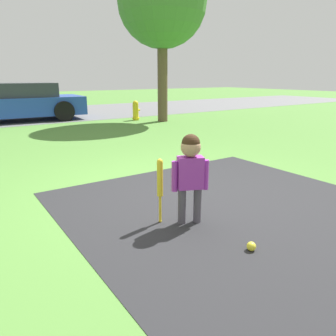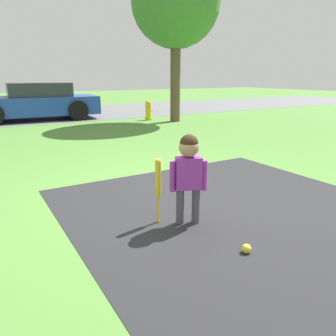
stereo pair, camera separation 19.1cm
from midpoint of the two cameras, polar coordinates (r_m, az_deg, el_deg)
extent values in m
plane|color=#518438|center=(4.27, -1.12, -4.57)|extent=(60.00, 60.00, 0.00)
cube|color=slate|center=(14.06, -25.23, 8.24)|extent=(40.00, 6.00, 0.01)
cylinder|color=#4C4751|center=(3.39, 0.81, -6.66)|extent=(0.08, 0.08, 0.38)
cylinder|color=#4C4751|center=(3.42, 3.53, -6.46)|extent=(0.08, 0.08, 0.38)
cube|color=purple|center=(3.28, 2.24, -0.82)|extent=(0.29, 0.23, 0.33)
cylinder|color=purple|center=(3.26, -0.50, -1.47)|extent=(0.06, 0.06, 0.31)
cylinder|color=purple|center=(3.33, 4.91, -1.18)|extent=(0.06, 0.06, 0.31)
sphere|color=tan|center=(3.22, 2.29, 3.69)|extent=(0.20, 0.20, 0.20)
sphere|color=#382314|center=(3.21, 2.30, 4.30)|extent=(0.18, 0.18, 0.18)
sphere|color=yellow|center=(3.48, -2.95, -9.18)|extent=(0.03, 0.03, 0.03)
cylinder|color=yellow|center=(3.43, -2.98, -7.18)|extent=(0.03, 0.03, 0.30)
cylinder|color=yellow|center=(3.31, -3.07, -1.92)|extent=(0.06, 0.06, 0.36)
sphere|color=yellow|center=(3.26, -3.11, 1.12)|extent=(0.06, 0.06, 0.06)
sphere|color=yellow|center=(3.02, 12.51, -13.20)|extent=(0.08, 0.08, 0.08)
cylinder|color=yellow|center=(11.51, -6.14, 9.71)|extent=(0.20, 0.20, 0.57)
sphere|color=yellow|center=(11.48, -6.18, 11.12)|extent=(0.19, 0.19, 0.19)
cylinder|color=yellow|center=(11.53, -6.10, 8.63)|extent=(0.25, 0.25, 0.05)
cylinder|color=yellow|center=(11.56, -5.66, 10.03)|extent=(0.09, 0.07, 0.07)
cube|color=#2347AD|center=(12.38, -25.06, 9.72)|extent=(4.30, 2.03, 0.61)
cube|color=#2D333D|center=(12.37, -24.37, 12.30)|extent=(2.11, 1.69, 0.46)
cylinder|color=black|center=(11.72, -18.07, 9.38)|extent=(0.68, 0.22, 0.67)
cylinder|color=black|center=(13.48, -19.86, 9.97)|extent=(0.68, 0.22, 0.67)
cylinder|color=brown|center=(11.10, -1.47, 15.64)|extent=(0.33, 0.33, 2.92)
sphere|color=#427A33|center=(11.31, -1.56, 26.97)|extent=(2.77, 2.77, 2.77)
camera|label=1|loc=(0.10, -91.51, -0.43)|focal=35.00mm
camera|label=2|loc=(0.10, 88.49, 0.43)|focal=35.00mm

